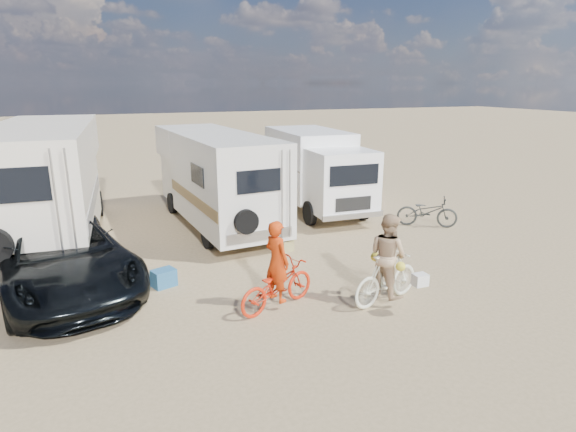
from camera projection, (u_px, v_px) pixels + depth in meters
name	position (u px, v px, depth m)	size (l,w,h in m)	color
ground	(290.00, 313.00, 9.67)	(140.00, 140.00, 0.00)	tan
rv_main	(216.00, 180.00, 15.36)	(2.21, 7.07, 3.01)	silver
rv_left	(47.00, 185.00, 13.66)	(2.59, 8.54, 3.41)	beige
box_truck	(317.00, 172.00, 17.25)	(2.19, 5.85, 2.85)	white
dark_suv	(60.00, 256.00, 10.64)	(2.63, 5.71, 1.59)	black
bike_man	(277.00, 285.00, 9.79)	(0.66, 1.90, 1.00)	red
bike_woman	(387.00, 278.00, 10.04)	(0.52, 1.84, 1.11)	beige
rider_man	(277.00, 269.00, 9.69)	(0.62, 0.41, 1.71)	#BF320A
rider_woman	(387.00, 263.00, 9.95)	(0.86, 0.67, 1.78)	tan
bike_parked	(427.00, 212.00, 15.42)	(0.66, 1.90, 1.00)	#2A2D2A
cooler	(164.00, 278.00, 10.91)	(0.51, 0.37, 0.41)	#265D8B
crate	(284.00, 245.00, 13.23)	(0.40, 0.40, 0.32)	#968A52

